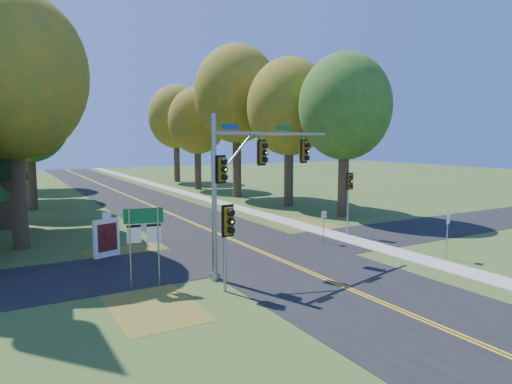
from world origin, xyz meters
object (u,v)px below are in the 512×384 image
traffic_mast (248,172)px  info_kiosk (106,238)px  east_signal_pole (349,188)px  route_sign_cluster (144,230)px

traffic_mast → info_kiosk: 8.58m
traffic_mast → east_signal_pole: 9.98m
east_signal_pole → info_kiosk: (-14.31, 2.27, -2.05)m
info_kiosk → east_signal_pole: bearing=-29.3°
east_signal_pole → route_sign_cluster: bearing=-151.6°
traffic_mast → route_sign_cluster: 5.29m
traffic_mast → east_signal_pole: bearing=6.5°
traffic_mast → info_kiosk: traffic_mast is taller
route_sign_cluster → info_kiosk: route_sign_cluster is taller
east_signal_pole → info_kiosk: bearing=-174.8°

